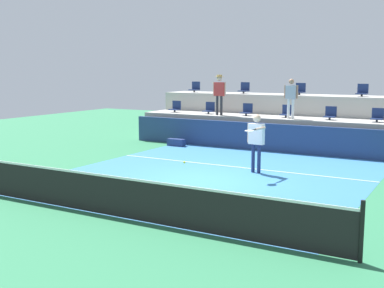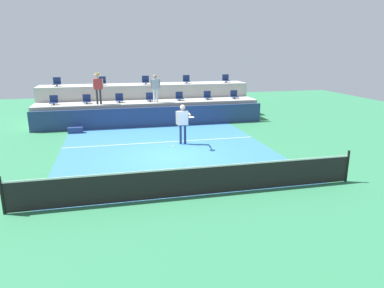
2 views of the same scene
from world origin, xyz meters
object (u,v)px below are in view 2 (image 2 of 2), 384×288
spectator_with_hat (98,85)px  tennis_ball (173,146)px  stadium_chair_lower_far_left (54,101)px  stadium_chair_lower_far_right (234,95)px  stadium_chair_upper_right (186,80)px  stadium_chair_upper_far_right (226,79)px  stadium_chair_upper_far_left (57,82)px  stadium_chair_lower_mid_left (119,99)px  stadium_chair_upper_center (146,81)px  stadium_chair_lower_center (150,98)px  stadium_chair_upper_left (102,82)px  equipment_bag (75,130)px  tennis_player (183,120)px  stadium_chair_lower_mid_right (179,97)px  stadium_chair_lower_right (208,96)px  spectator_in_white (155,86)px  stadium_chair_lower_left (87,100)px

spectator_with_hat → tennis_ball: spectator_with_hat is taller
stadium_chair_lower_far_left → tennis_ball: (5.28, -8.13, -0.76)m
stadium_chair_lower_far_right → tennis_ball: bearing=-123.3°
stadium_chair_upper_right → stadium_chair_upper_far_right: bearing=0.0°
stadium_chair_lower_far_left → stadium_chair_upper_far_left: (0.02, 1.80, 0.85)m
stadium_chair_lower_mid_left → stadium_chair_upper_center: stadium_chair_upper_center is taller
stadium_chair_upper_right → tennis_ball: bearing=-105.2°
stadium_chair_lower_center → stadium_chair_upper_left: (-2.70, 1.80, 0.85)m
stadium_chair_upper_right → equipment_bag: stadium_chair_upper_right is taller
stadium_chair_upper_center → tennis_player: stadium_chair_upper_center is taller
stadium_chair_lower_far_left → stadium_chair_lower_mid_right: size_ratio=1.00×
stadium_chair_lower_right → stadium_chair_upper_center: stadium_chair_upper_center is taller
spectator_with_hat → stadium_chair_lower_mid_left: bearing=18.7°
stadium_chair_upper_far_left → stadium_chair_upper_far_right: same height
stadium_chair_lower_center → spectator_in_white: size_ratio=0.33×
tennis_player → spectator_in_white: size_ratio=1.16×
stadium_chair_lower_mid_left → stadium_chair_lower_far_right: same height
tennis_player → tennis_ball: tennis_player is taller
tennis_ball → stadium_chair_upper_far_left: bearing=117.9°
stadium_chair_upper_far_right → tennis_ball: stadium_chair_upper_far_right is taller
spectator_with_hat → spectator_in_white: size_ratio=1.10×
stadium_chair_lower_left → stadium_chair_upper_far_left: bearing=134.1°
stadium_chair_upper_center → equipment_bag: (-4.13, -3.71, -2.16)m
stadium_chair_lower_far_left → stadium_chair_upper_right: (7.97, 1.80, 0.85)m
stadium_chair_lower_mid_right → stadium_chair_lower_far_right: size_ratio=1.00×
stadium_chair_lower_mid_right → stadium_chair_upper_center: bearing=135.3°
stadium_chair_lower_right → stadium_chair_lower_far_right: 1.72m
stadium_chair_lower_left → stadium_chair_lower_mid_right: same height
stadium_chair_lower_far_right → stadium_chair_lower_far_left: bearing=180.0°
stadium_chair_lower_far_left → stadium_chair_lower_far_right: bearing=0.0°
stadium_chair_lower_mid_right → spectator_in_white: spectator_in_white is taller
stadium_chair_lower_right → tennis_ball: size_ratio=7.65×
stadium_chair_lower_left → stadium_chair_upper_left: 2.18m
stadium_chair_upper_right → tennis_player: 7.47m
tennis_player → spectator_with_hat: spectator_with_hat is taller
stadium_chair_lower_left → spectator_in_white: size_ratio=0.33×
stadium_chair_lower_left → stadium_chair_upper_right: 6.52m
stadium_chair_upper_far_right → stadium_chair_lower_far_left: bearing=-170.4°
stadium_chair_lower_left → stadium_chair_upper_center: (3.55, 1.80, 0.85)m
stadium_chair_upper_far_left → stadium_chair_upper_far_right: (10.64, 0.00, 0.00)m
stadium_chair_lower_far_right → stadium_chair_lower_left: bearing=180.0°
spectator_in_white → stadium_chair_upper_center: bearing=98.6°
stadium_chair_lower_far_left → spectator_with_hat: (2.45, -0.38, 0.85)m
stadium_chair_lower_far_left → stadium_chair_upper_far_left: size_ratio=1.00×
stadium_chair_upper_left → stadium_chair_lower_center: bearing=-33.7°
stadium_chair_lower_center → stadium_chair_lower_right: same height
stadium_chair_lower_mid_left → spectator_with_hat: (-1.13, -0.38, 0.85)m
stadium_chair_upper_far_left → stadium_chair_upper_right: same height
spectator_with_hat → equipment_bag: 2.93m
stadium_chair_lower_far_left → stadium_chair_upper_far_right: (10.66, 1.80, 0.85)m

